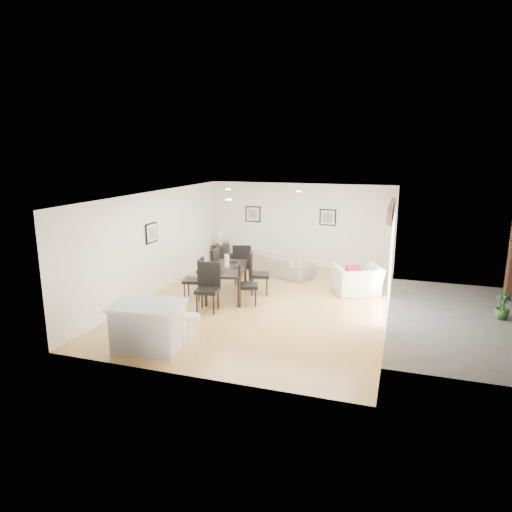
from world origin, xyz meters
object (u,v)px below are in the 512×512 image
(dining_chair_enear, at_px, (244,281))
(coffee_table, at_px, (247,260))
(dining_table, at_px, (227,270))
(dining_chair_efar, at_px, (256,271))
(dining_chair_wnear, at_px, (197,276))
(armchair, at_px, (357,280))
(sofa, at_px, (277,263))
(dining_chair_wfar, at_px, (211,266))
(dining_chair_head, at_px, (209,284))
(bar_stool, at_px, (191,321))
(kitchen_island, at_px, (149,326))
(side_table, at_px, (221,253))
(dining_chair_foot, at_px, (243,262))

(dining_chair_enear, relative_size, coffee_table, 1.09)
(dining_table, xyz_separation_m, dining_chair_efar, (0.65, 0.44, -0.07))
(dining_table, relative_size, dining_chair_wnear, 1.91)
(armchair, distance_m, dining_chair_enear, 3.09)
(sofa, distance_m, dining_chair_wfar, 2.44)
(dining_chair_enear, xyz_separation_m, dining_chair_head, (-0.67, -0.65, 0.05))
(dining_table, height_order, coffee_table, dining_table)
(sofa, height_order, bar_stool, bar_stool)
(dining_chair_head, bearing_deg, dining_chair_wnear, 125.54)
(dining_chair_wfar, xyz_separation_m, kitchen_island, (0.43, -3.97, -0.17))
(dining_chair_efar, distance_m, coffee_table, 3.00)
(dining_table, xyz_separation_m, dining_chair_enear, (0.66, -0.49, -0.10))
(dining_chair_wfar, distance_m, kitchen_island, 4.00)
(sofa, relative_size, dining_chair_enear, 2.12)
(side_table, bearing_deg, bar_stool, -71.82)
(dining_chair_wnear, distance_m, dining_chair_wfar, 0.92)
(kitchen_island, bearing_deg, dining_chair_head, 77.42)
(dining_table, distance_m, side_table, 3.76)
(dining_table, bearing_deg, side_table, 100.69)
(dining_table, distance_m, dining_chair_wfar, 0.80)
(dining_chair_head, height_order, bar_stool, dining_chair_head)
(dining_chair_wnear, relative_size, side_table, 1.76)
(side_table, relative_size, bar_stool, 0.77)
(dining_chair_wnear, distance_m, coffee_table, 3.62)
(bar_stool, bearing_deg, dining_chair_foot, 98.13)
(sofa, bearing_deg, dining_chair_head, 103.14)
(dining_chair_efar, xyz_separation_m, side_table, (-2.23, 2.95, -0.32))
(dining_chair_head, relative_size, kitchen_island, 0.81)
(armchair, xyz_separation_m, dining_chair_wnear, (-3.87, -1.67, 0.21))
(sofa, distance_m, kitchen_island, 6.07)
(dining_chair_wnear, distance_m, side_table, 3.96)
(side_table, bearing_deg, coffee_table, -13.48)
(dining_chair_head, distance_m, kitchen_island, 2.37)
(dining_chair_enear, distance_m, side_table, 4.49)
(coffee_table, bearing_deg, dining_table, -57.83)
(sofa, distance_m, dining_chair_foot, 1.54)
(armchair, bearing_deg, kitchen_island, 28.82)
(armchair, relative_size, dining_chair_wfar, 1.04)
(dining_chair_foot, distance_m, bar_stool, 4.68)
(armchair, distance_m, dining_chair_efar, 2.69)
(bar_stool, bearing_deg, armchair, 61.80)
(bar_stool, bearing_deg, dining_table, 101.06)
(coffee_table, xyz_separation_m, bar_stool, (1.24, -6.64, 0.48))
(armchair, bearing_deg, coffee_table, -52.19)
(dining_table, relative_size, dining_chair_efar, 1.81)
(dining_chair_foot, relative_size, kitchen_island, 0.81)
(coffee_table, height_order, bar_stool, bar_stool)
(dining_chair_head, height_order, dining_chair_foot, dining_chair_head)
(armchair, distance_m, dining_chair_head, 4.01)
(sofa, height_order, dining_chair_wfar, dining_chair_wfar)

